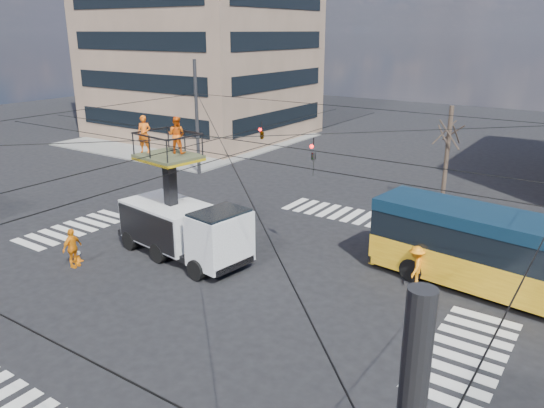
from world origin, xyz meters
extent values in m
plane|color=black|center=(0.00, 0.00, 0.00)|extent=(120.00, 120.00, 0.00)
cube|color=slate|center=(-21.00, 21.00, 0.06)|extent=(18.00, 18.00, 0.12)
cube|color=black|center=(-22.00, 16.00, 2.33)|extent=(15.30, 0.12, 1.50)
cube|color=black|center=(-13.00, 24.00, 2.33)|extent=(0.12, 13.60, 1.50)
cube|color=black|center=(-22.00, 16.00, 5.67)|extent=(15.30, 0.12, 1.50)
cube|color=black|center=(-13.00, 24.00, 5.67)|extent=(0.12, 13.60, 1.50)
cube|color=black|center=(-22.00, 16.00, 9.00)|extent=(15.30, 0.12, 1.50)
cube|color=black|center=(-13.00, 24.00, 9.00)|extent=(0.12, 13.60, 1.50)
cylinder|color=#2D2D30|center=(-12.00, 12.00, 4.00)|extent=(0.24, 0.24, 8.00)
cylinder|color=black|center=(0.00, 12.00, 5.70)|extent=(24.00, 0.03, 0.03)
cylinder|color=black|center=(-12.00, 0.00, 5.70)|extent=(0.03, 24.00, 0.03)
cylinder|color=black|center=(0.00, 0.00, 5.90)|extent=(24.02, 24.02, 0.03)
cylinder|color=black|center=(0.00, 0.00, 5.90)|extent=(24.02, 24.02, 0.03)
cylinder|color=black|center=(0.00, -1.20, 5.60)|extent=(24.00, 0.03, 0.03)
cylinder|color=black|center=(0.00, 1.20, 5.60)|extent=(24.00, 0.03, 0.03)
cylinder|color=black|center=(-1.20, 0.00, 5.50)|extent=(0.03, 24.00, 0.03)
cylinder|color=black|center=(1.20, 0.00, 5.50)|extent=(0.03, 24.00, 0.03)
imported|color=black|center=(2.50, 3.00, 5.10)|extent=(0.16, 0.20, 1.00)
imported|color=black|center=(-1.50, 5.00, 5.35)|extent=(0.26, 1.24, 0.50)
cylinder|color=#382B21|center=(5.00, 13.50, 3.00)|extent=(0.24, 0.24, 6.00)
cube|color=black|center=(-2.90, 0.59, 0.55)|extent=(7.24, 3.14, 0.30)
cube|color=#B8BABC|center=(-0.32, 0.24, 1.55)|extent=(2.11, 2.62, 2.20)
cube|color=black|center=(-0.32, 0.24, 2.35)|extent=(1.90, 2.50, 0.80)
cube|color=#B8BABC|center=(-3.79, 0.71, 1.45)|extent=(4.50, 3.05, 1.80)
cylinder|color=black|center=(-0.68, -0.88, 0.45)|extent=(0.94, 0.47, 0.90)
cylinder|color=black|center=(-0.36, 1.40, 0.45)|extent=(0.94, 0.47, 0.90)
cylinder|color=black|center=(-3.25, -0.52, 0.45)|extent=(0.94, 0.47, 0.90)
cylinder|color=black|center=(-2.94, 1.76, 0.45)|extent=(0.94, 0.47, 0.90)
cylinder|color=black|center=(-5.43, -0.22, 0.45)|extent=(0.94, 0.47, 0.90)
cylinder|color=black|center=(-5.12, 2.06, 0.45)|extent=(0.94, 0.47, 0.90)
cube|color=black|center=(-3.49, 0.67, 2.99)|extent=(0.51, 0.51, 3.19)
cube|color=#47492C|center=(-3.49, 0.67, 4.59)|extent=(2.86, 2.44, 0.12)
cube|color=yellow|center=(-3.49, 0.67, 4.47)|extent=(2.86, 2.44, 0.12)
imported|color=#EA5D0E|center=(-4.66, 0.43, 5.48)|extent=(0.72, 0.64, 1.66)
imported|color=#EA5D0E|center=(-3.39, 1.15, 5.46)|extent=(0.94, 0.83, 1.63)
cube|color=#C58212|center=(11.40, 4.63, 0.95)|extent=(13.34, 4.12, 1.30)
cube|color=#C58212|center=(4.98, 5.39, 1.60)|extent=(0.54, 2.48, 2.80)
cube|color=black|center=(4.93, 5.39, 0.45)|extent=(0.45, 2.60, 0.30)
cube|color=gold|center=(5.08, 5.38, 2.85)|extent=(0.29, 1.60, 0.35)
cylinder|color=black|center=(6.70, 4.00, 0.50)|extent=(1.03, 0.41, 1.00)
cylinder|color=black|center=(6.97, 6.34, 0.50)|extent=(1.03, 0.41, 1.00)
cone|color=orange|center=(-6.36, -2.52, 0.31)|extent=(0.36, 0.36, 0.62)
imported|color=orange|center=(-5.99, -2.94, 0.88)|extent=(0.58, 1.09, 1.76)
imported|color=orange|center=(6.95, 3.71, 0.84)|extent=(0.81, 1.18, 1.69)
camera|label=1|loc=(13.07, -15.61, 9.85)|focal=35.00mm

